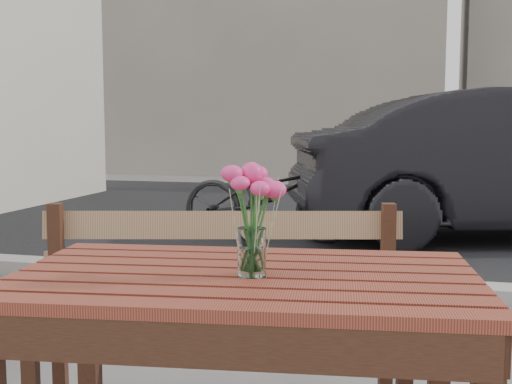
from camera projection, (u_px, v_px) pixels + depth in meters
The scene contains 6 objects.
street at pixel (367, 240), 6.64m from camera, with size 30.00×8.12×0.12m.
backdrop_buildings at pixel (408, 23), 15.21m from camera, with size 15.50×4.00×8.00m.
main_table at pixel (245, 318), 1.84m from camera, with size 1.40×0.92×0.81m.
main_bench at pixel (221, 291), 2.57m from camera, with size 1.56×0.79×0.93m.
main_vase at pixel (252, 206), 1.77m from camera, with size 0.17×0.17×0.32m.
bicycle at pixel (268, 194), 6.73m from camera, with size 0.65×1.85×0.97m, color black.
Camera 1 is at (0.48, -1.57, 1.24)m, focal length 45.00 mm.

